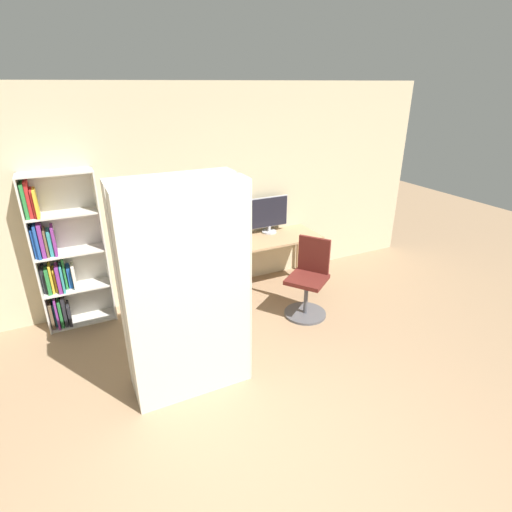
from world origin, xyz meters
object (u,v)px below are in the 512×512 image
at_px(mattress_near, 190,297).
at_px(bookshelf, 61,256).
at_px(monitor, 269,214).
at_px(mattress_far, 180,283).
at_px(office_chair, 308,284).

bearing_deg(mattress_near, bookshelf, 118.37).
height_order(monitor, mattress_far, mattress_far).
relative_size(monitor, mattress_far, 0.29).
distance_m(mattress_near, mattress_far, 0.29).
relative_size(mattress_near, mattress_far, 1.00).
bearing_deg(mattress_far, office_chair, 13.95).
distance_m(bookshelf, mattress_near, 2.03).
bearing_deg(mattress_far, mattress_near, -90.00).
bearing_deg(office_chair, mattress_near, -157.32).
bearing_deg(bookshelf, mattress_far, -57.26).
height_order(office_chair, mattress_near, mattress_near).
distance_m(office_chair, bookshelf, 2.90).
height_order(bookshelf, mattress_far, mattress_far).
height_order(monitor, bookshelf, bookshelf).
xyz_separation_m(bookshelf, mattress_far, (0.96, -1.50, 0.13)).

